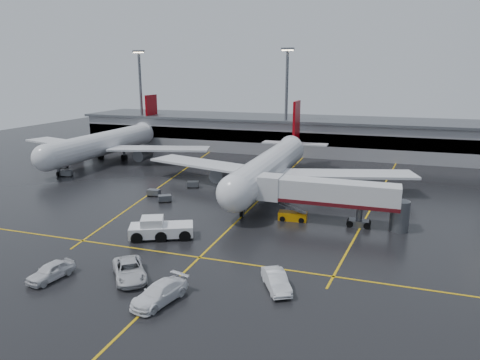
% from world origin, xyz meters
% --- Properties ---
extents(ground, '(220.00, 220.00, 0.00)m').
position_xyz_m(ground, '(0.00, 0.00, 0.00)').
color(ground, black).
rests_on(ground, ground).
extents(apron_line_centre, '(0.25, 90.00, 0.02)m').
position_xyz_m(apron_line_centre, '(0.00, 0.00, 0.01)').
color(apron_line_centre, gold).
rests_on(apron_line_centre, ground).
extents(apron_line_stop, '(60.00, 0.25, 0.02)m').
position_xyz_m(apron_line_stop, '(0.00, -22.00, 0.01)').
color(apron_line_stop, gold).
rests_on(apron_line_stop, ground).
extents(apron_line_left, '(9.99, 69.35, 0.02)m').
position_xyz_m(apron_line_left, '(-20.00, 10.00, 0.01)').
color(apron_line_left, gold).
rests_on(apron_line_left, ground).
extents(apron_line_right, '(7.57, 69.64, 0.02)m').
position_xyz_m(apron_line_right, '(18.00, 10.00, 0.01)').
color(apron_line_right, gold).
rests_on(apron_line_right, ground).
extents(terminal, '(122.00, 19.00, 8.60)m').
position_xyz_m(terminal, '(0.00, 47.93, 4.32)').
color(terminal, gray).
rests_on(terminal, ground).
extents(light_mast_left, '(3.00, 1.20, 25.45)m').
position_xyz_m(light_mast_left, '(-45.00, 42.00, 14.47)').
color(light_mast_left, '#595B60').
rests_on(light_mast_left, ground).
extents(light_mast_mid, '(3.00, 1.20, 25.45)m').
position_xyz_m(light_mast_mid, '(-5.00, 42.00, 14.47)').
color(light_mast_mid, '#595B60').
rests_on(light_mast_mid, ground).
extents(main_airliner, '(48.80, 45.60, 14.10)m').
position_xyz_m(main_airliner, '(0.00, 9.70, 4.21)').
color(main_airliner, silver).
rests_on(main_airliner, ground).
extents(second_airliner, '(48.80, 45.60, 14.10)m').
position_xyz_m(second_airliner, '(-42.00, 21.70, 4.21)').
color(second_airliner, silver).
rests_on(second_airliner, ground).
extents(jet_bridge, '(19.90, 3.40, 6.05)m').
position_xyz_m(jet_bridge, '(11.87, -6.00, 3.93)').
color(jet_bridge, silver).
rests_on(jet_bridge, ground).
extents(pushback_tractor, '(8.29, 6.05, 2.75)m').
position_xyz_m(pushback_tractor, '(-7.06, -18.06, 1.10)').
color(pushback_tractor, white).
rests_on(pushback_tractor, ground).
extents(belt_loader, '(3.99, 2.07, 2.46)m').
position_xyz_m(belt_loader, '(7.15, -6.32, 0.61)').
color(belt_loader, '#C77C06').
rests_on(belt_loader, ground).
extents(service_van_a, '(6.12, 6.64, 1.73)m').
position_xyz_m(service_van_a, '(-4.55, -28.83, 0.86)').
color(service_van_a, silver).
rests_on(service_van_a, ground).
extents(service_van_b, '(3.84, 6.39, 1.73)m').
position_xyz_m(service_van_b, '(0.53, -31.99, 0.87)').
color(service_van_b, white).
rests_on(service_van_b, ground).
extents(service_van_c, '(4.07, 5.34, 1.69)m').
position_xyz_m(service_van_c, '(9.81, -26.32, 0.84)').
color(service_van_c, white).
rests_on(service_van_c, ground).
extents(service_van_d, '(2.78, 5.22, 1.69)m').
position_xyz_m(service_van_d, '(-11.84, -31.45, 0.84)').
color(service_van_d, silver).
rests_on(service_van_d, ground).
extents(baggage_cart_a, '(2.39, 2.19, 1.12)m').
position_xyz_m(baggage_cart_a, '(-13.81, -4.14, 0.63)').
color(baggage_cart_a, '#595B60').
rests_on(baggage_cart_a, ground).
extents(baggage_cart_b, '(2.12, 1.50, 1.12)m').
position_xyz_m(baggage_cart_b, '(-17.14, -1.67, 0.63)').
color(baggage_cart_b, '#595B60').
rests_on(baggage_cart_b, ground).
extents(baggage_cart_c, '(2.32, 1.90, 1.12)m').
position_xyz_m(baggage_cart_c, '(-13.29, 5.41, 0.63)').
color(baggage_cart_c, '#595B60').
rests_on(baggage_cart_c, ground).
extents(baggage_cart_d, '(2.23, 1.70, 1.12)m').
position_xyz_m(baggage_cart_d, '(-46.47, 11.33, 0.63)').
color(baggage_cart_d, '#595B60').
rests_on(baggage_cart_d, ground).
extents(baggage_cart_e, '(2.30, 1.85, 1.12)m').
position_xyz_m(baggage_cart_e, '(-40.40, 5.39, 0.63)').
color(baggage_cart_e, '#595B60').
rests_on(baggage_cart_e, ground).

